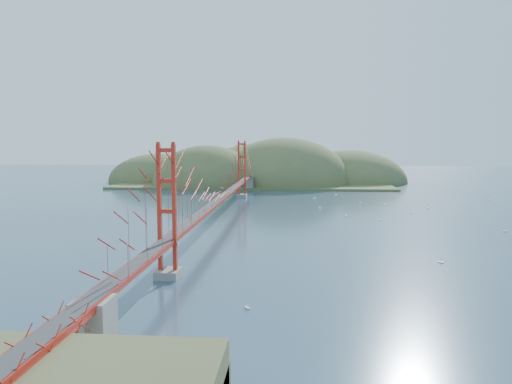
# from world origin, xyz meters

# --- Properties ---
(ground) EXTENTS (320.00, 320.00, 0.00)m
(ground) POSITION_xyz_m (0.00, 0.00, 0.00)
(ground) COLOR #304C61
(ground) RESTS_ON ground
(bridge) EXTENTS (2.20, 94.40, 12.00)m
(bridge) POSITION_xyz_m (0.00, 0.18, 7.01)
(bridge) COLOR gray
(bridge) RESTS_ON ground
(approach_viaduct) EXTENTS (1.40, 12.00, 3.38)m
(approach_viaduct) POSITION_xyz_m (0.00, -51.91, 2.55)
(approach_viaduct) COLOR #B62014
(approach_viaduct) RESTS_ON ground
(promontory) EXTENTS (9.00, 6.00, 0.24)m
(promontory) POSITION_xyz_m (0.00, -48.50, 0.12)
(promontory) COLOR #59544C
(promontory) RESTS_ON ground
(fort) EXTENTS (3.70, 2.30, 1.75)m
(fort) POSITION_xyz_m (0.40, -47.80, 0.67)
(fort) COLOR maroon
(fort) RESTS_ON ground
(far_headlands) EXTENTS (84.00, 58.00, 25.00)m
(far_headlands) POSITION_xyz_m (2.21, 68.52, 0.00)
(far_headlands) COLOR brown
(far_headlands) RESTS_ON ground
(sailboat_6) EXTENTS (0.60, 0.60, 0.64)m
(sailboat_6) POSITION_xyz_m (25.07, -22.85, 0.15)
(sailboat_6) COLOR white
(sailboat_6) RESTS_ON ground
(sailboat_3) EXTENTS (0.64, 0.63, 0.72)m
(sailboat_3) POSITION_xyz_m (14.87, 29.52, 0.16)
(sailboat_3) COLOR white
(sailboat_3) RESTS_ON ground
(sailboat_8) EXTENTS (0.54, 0.54, 0.61)m
(sailboat_8) POSITION_xyz_m (29.71, 10.14, 0.14)
(sailboat_8) COLOR white
(sailboat_8) RESTS_ON ground
(sailboat_0) EXTENTS (0.40, 0.48, 0.56)m
(sailboat_0) POSITION_xyz_m (23.61, 2.69, 0.13)
(sailboat_0) COLOR white
(sailboat_0) RESTS_ON ground
(sailboat_1) EXTENTS (0.70, 0.70, 0.74)m
(sailboat_1) POSITION_xyz_m (15.29, 15.13, 0.16)
(sailboat_1) COLOR white
(sailboat_1) RESTS_ON ground
(sailboat_14) EXTENTS (0.51, 0.53, 0.60)m
(sailboat_14) POSITION_xyz_m (18.93, 6.42, 0.14)
(sailboat_14) COLOR white
(sailboat_14) RESTS_ON ground
(sailboat_7) EXTENTS (0.50, 0.42, 0.58)m
(sailboat_7) POSITION_xyz_m (20.66, 33.24, 0.14)
(sailboat_7) COLOR white
(sailboat_7) RESTS_ON ground
(sailboat_4) EXTENTS (0.61, 0.61, 0.66)m
(sailboat_4) POSITION_xyz_m (27.28, 20.38, 0.15)
(sailboat_4) COLOR white
(sailboat_4) RESTS_ON ground
(sailboat_2) EXTENTS (0.59, 0.51, 0.67)m
(sailboat_2) POSITION_xyz_m (38.13, -5.34, 0.15)
(sailboat_2) COLOR white
(sailboat_2) RESTS_ON ground
(sailboat_16) EXTENTS (0.53, 0.53, 0.56)m
(sailboat_16) POSITION_xyz_m (23.14, 22.80, 0.13)
(sailboat_16) COLOR white
(sailboat_16) RESTS_ON ground
(sailboat_17) EXTENTS (0.61, 0.54, 0.69)m
(sailboat_17) POSITION_xyz_m (49.21, 30.07, 0.15)
(sailboat_17) COLOR white
(sailboat_17) RESTS_ON ground
(sailboat_15) EXTENTS (0.69, 0.69, 0.72)m
(sailboat_15) POSITION_xyz_m (34.17, 17.19, 0.16)
(sailboat_15) COLOR white
(sailboat_15) RESTS_ON ground
(sailboat_12) EXTENTS (0.57, 0.47, 0.66)m
(sailboat_12) POSITION_xyz_m (19.76, 36.48, 0.15)
(sailboat_12) COLOR white
(sailboat_12) RESTS_ON ground
(sailboat_10) EXTENTS (0.57, 0.57, 0.60)m
(sailboat_10) POSITION_xyz_m (7.60, -37.42, 0.14)
(sailboat_10) COLOR white
(sailboat_10) RESTS_ON ground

